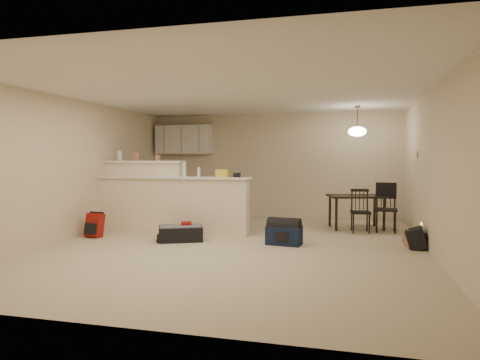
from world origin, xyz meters
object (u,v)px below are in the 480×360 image
(dining_chair_near, at_px, (360,211))
(red_backpack, at_px, (95,225))
(suitcase, at_px, (181,234))
(pendant_lamp, at_px, (357,131))
(dining_chair_far, at_px, (386,208))
(dining_table, at_px, (356,199))
(navy_duffel, at_px, (284,235))
(black_daypack, at_px, (416,239))

(dining_chair_near, bearing_deg, red_backpack, -166.52)
(suitcase, xyz_separation_m, red_backpack, (-1.65, -0.06, 0.09))
(pendant_lamp, xyz_separation_m, suitcase, (-3.00, -2.07, -1.86))
(red_backpack, bearing_deg, dining_chair_far, 25.25)
(red_backpack, bearing_deg, suitcase, 8.01)
(dining_chair_far, bearing_deg, dining_table, 155.03)
(pendant_lamp, height_order, red_backpack, pendant_lamp)
(pendant_lamp, xyz_separation_m, navy_duffel, (-1.20, -1.97, -1.83))
(dining_table, bearing_deg, black_daypack, -77.78)
(dining_chair_far, bearing_deg, dining_chair_near, -158.47)
(dining_table, xyz_separation_m, black_daypack, (0.90, -1.78, -0.44))
(dining_table, relative_size, black_daypack, 3.36)
(dining_chair_far, distance_m, suitcase, 3.99)
(dining_chair_far, bearing_deg, navy_duffel, -132.91)
(navy_duffel, xyz_separation_m, black_daypack, (2.09, 0.20, 0.01))
(dining_table, bearing_deg, red_backpack, -169.94)
(suitcase, distance_m, navy_duffel, 1.81)
(suitcase, bearing_deg, dining_chair_near, 3.99)
(suitcase, relative_size, navy_duffel, 1.31)
(dining_table, bearing_deg, suitcase, -159.96)
(dining_chair_far, relative_size, suitcase, 1.26)
(pendant_lamp, relative_size, navy_duffel, 1.09)
(dining_chair_far, height_order, black_daypack, dining_chair_far)
(dining_chair_near, xyz_separation_m, black_daypack, (0.82, -1.32, -0.26))
(dining_chair_far, bearing_deg, suitcase, -150.14)
(red_backpack, xyz_separation_m, black_daypack, (5.55, 0.36, -0.05))
(dining_chair_near, bearing_deg, pendant_lamp, 92.94)
(dining_chair_near, distance_m, dining_chair_far, 0.51)
(dining_chair_near, bearing_deg, suitcase, -158.34)
(red_backpack, height_order, black_daypack, red_backpack)
(red_backpack, xyz_separation_m, navy_duffel, (3.46, 0.16, -0.06))
(dining_chair_far, relative_size, red_backpack, 2.16)
(dining_chair_far, height_order, navy_duffel, dining_chair_far)
(black_daypack, bearing_deg, pendant_lamp, 35.66)
(dining_chair_far, bearing_deg, black_daypack, -73.57)
(navy_duffel, bearing_deg, suitcase, -169.11)
(dining_chair_far, bearing_deg, pendant_lamp, 155.03)
(dining_chair_near, distance_m, navy_duffel, 1.99)
(dining_table, height_order, dining_chair_far, dining_chair_far)
(navy_duffel, distance_m, black_daypack, 2.10)
(dining_table, relative_size, dining_chair_near, 1.48)
(suitcase, height_order, black_daypack, black_daypack)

